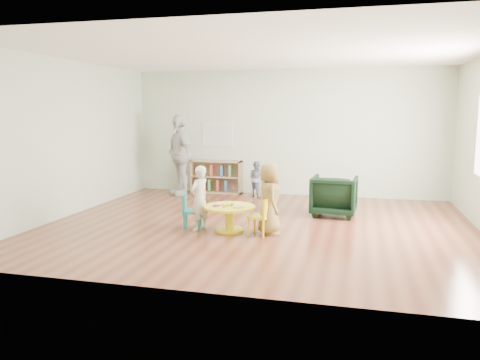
{
  "coord_description": "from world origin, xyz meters",
  "views": [
    {
      "loc": [
        1.56,
        -7.44,
        1.89
      ],
      "look_at": [
        -0.24,
        -0.3,
        0.8
      ],
      "focal_mm": 35.0,
      "sensor_mm": 36.0,
      "label": 1
    }
  ],
  "objects_px": {
    "toddler": "(257,179)",
    "armchair": "(334,196)",
    "activity_table": "(229,214)",
    "adult_caretaker": "(180,155)",
    "kid_chair_right": "(261,215)",
    "child_left": "(199,198)",
    "child_right": "(269,199)",
    "bookshelf": "(216,177)",
    "kid_chair_left": "(190,210)"
  },
  "relations": [
    {
      "from": "armchair",
      "to": "child_right",
      "type": "relative_size",
      "value": 0.72
    },
    {
      "from": "child_right",
      "to": "toddler",
      "type": "relative_size",
      "value": 1.4
    },
    {
      "from": "armchair",
      "to": "toddler",
      "type": "relative_size",
      "value": 1.01
    },
    {
      "from": "armchair",
      "to": "child_left",
      "type": "height_order",
      "value": "child_left"
    },
    {
      "from": "armchair",
      "to": "child_left",
      "type": "relative_size",
      "value": 0.78
    },
    {
      "from": "kid_chair_right",
      "to": "armchair",
      "type": "bearing_deg",
      "value": -21.03
    },
    {
      "from": "bookshelf",
      "to": "child_right",
      "type": "height_order",
      "value": "child_right"
    },
    {
      "from": "kid_chair_right",
      "to": "child_right",
      "type": "height_order",
      "value": "child_right"
    },
    {
      "from": "kid_chair_left",
      "to": "child_left",
      "type": "bearing_deg",
      "value": 58.46
    },
    {
      "from": "kid_chair_left",
      "to": "armchair",
      "type": "relative_size",
      "value": 0.7
    },
    {
      "from": "activity_table",
      "to": "kid_chair_right",
      "type": "height_order",
      "value": "kid_chair_right"
    },
    {
      "from": "kid_chair_right",
      "to": "toddler",
      "type": "xyz_separation_m",
      "value": [
        -0.76,
        3.17,
        0.09
      ]
    },
    {
      "from": "kid_chair_left",
      "to": "armchair",
      "type": "xyz_separation_m",
      "value": [
        2.22,
        1.52,
        0.07
      ]
    },
    {
      "from": "bookshelf",
      "to": "child_right",
      "type": "xyz_separation_m",
      "value": [
        1.89,
        -3.35,
        0.19
      ]
    },
    {
      "from": "kid_chair_right",
      "to": "child_right",
      "type": "xyz_separation_m",
      "value": [
        0.1,
        0.09,
        0.25
      ]
    },
    {
      "from": "child_right",
      "to": "toddler",
      "type": "xyz_separation_m",
      "value": [
        -0.86,
        3.07,
        -0.16
      ]
    },
    {
      "from": "child_right",
      "to": "adult_caretaker",
      "type": "xyz_separation_m",
      "value": [
        -2.6,
        2.88,
        0.35
      ]
    },
    {
      "from": "toddler",
      "to": "armchair",
      "type": "bearing_deg",
      "value": 173.47
    },
    {
      "from": "activity_table",
      "to": "bookshelf",
      "type": "xyz_separation_m",
      "value": [
        -1.25,
        3.34,
        0.08
      ]
    },
    {
      "from": "armchair",
      "to": "kid_chair_right",
      "type": "bearing_deg",
      "value": 62.36
    },
    {
      "from": "child_left",
      "to": "child_right",
      "type": "xyz_separation_m",
      "value": [
        1.12,
        0.04,
        0.04
      ]
    },
    {
      "from": "kid_chair_left",
      "to": "child_left",
      "type": "height_order",
      "value": "child_left"
    },
    {
      "from": "bookshelf",
      "to": "toddler",
      "type": "relative_size",
      "value": 1.51
    },
    {
      "from": "bookshelf",
      "to": "toddler",
      "type": "height_order",
      "value": "toddler"
    },
    {
      "from": "bookshelf",
      "to": "armchair",
      "type": "height_order",
      "value": "bookshelf"
    },
    {
      "from": "activity_table",
      "to": "toddler",
      "type": "height_order",
      "value": "toddler"
    },
    {
      "from": "activity_table",
      "to": "toddler",
      "type": "xyz_separation_m",
      "value": [
        -0.22,
        3.07,
        0.11
      ]
    },
    {
      "from": "bookshelf",
      "to": "toddler",
      "type": "xyz_separation_m",
      "value": [
        1.03,
        -0.27,
        0.03
      ]
    },
    {
      "from": "activity_table",
      "to": "armchair",
      "type": "height_order",
      "value": "armchair"
    },
    {
      "from": "bookshelf",
      "to": "child_left",
      "type": "xyz_separation_m",
      "value": [
        0.77,
        -3.39,
        0.15
      ]
    },
    {
      "from": "child_right",
      "to": "activity_table",
      "type": "bearing_deg",
      "value": 67.34
    },
    {
      "from": "bookshelf",
      "to": "child_right",
      "type": "bearing_deg",
      "value": -60.61
    },
    {
      "from": "adult_caretaker",
      "to": "kid_chair_right",
      "type": "bearing_deg",
      "value": -5.87
    },
    {
      "from": "activity_table",
      "to": "child_left",
      "type": "height_order",
      "value": "child_left"
    },
    {
      "from": "activity_table",
      "to": "child_right",
      "type": "height_order",
      "value": "child_right"
    },
    {
      "from": "kid_chair_right",
      "to": "child_right",
      "type": "distance_m",
      "value": 0.29
    },
    {
      "from": "kid_chair_right",
      "to": "toddler",
      "type": "relative_size",
      "value": 0.72
    },
    {
      "from": "toddler",
      "to": "kid_chair_left",
      "type": "bearing_deg",
      "value": 115.9
    },
    {
      "from": "activity_table",
      "to": "armchair",
      "type": "bearing_deg",
      "value": 44.92
    },
    {
      "from": "kid_chair_right",
      "to": "toddler",
      "type": "bearing_deg",
      "value": 24.03
    },
    {
      "from": "kid_chair_right",
      "to": "child_left",
      "type": "height_order",
      "value": "child_left"
    },
    {
      "from": "activity_table",
      "to": "adult_caretaker",
      "type": "xyz_separation_m",
      "value": [
        -1.96,
        2.87,
        0.62
      ]
    },
    {
      "from": "toddler",
      "to": "kid_chair_right",
      "type": "bearing_deg",
      "value": 137.77
    },
    {
      "from": "kid_chair_left",
      "to": "kid_chair_right",
      "type": "height_order",
      "value": "kid_chair_right"
    },
    {
      "from": "adult_caretaker",
      "to": "armchair",
      "type": "bearing_deg",
      "value": 23.28
    },
    {
      "from": "adult_caretaker",
      "to": "activity_table",
      "type": "bearing_deg",
      "value": -11.58
    },
    {
      "from": "kid_chair_right",
      "to": "armchair",
      "type": "height_order",
      "value": "armchair"
    },
    {
      "from": "child_left",
      "to": "bookshelf",
      "type": "bearing_deg",
      "value": -144.8
    },
    {
      "from": "armchair",
      "to": "kid_chair_left",
      "type": "bearing_deg",
      "value": 38.34
    },
    {
      "from": "activity_table",
      "to": "toddler",
      "type": "relative_size",
      "value": 1.02
    }
  ]
}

